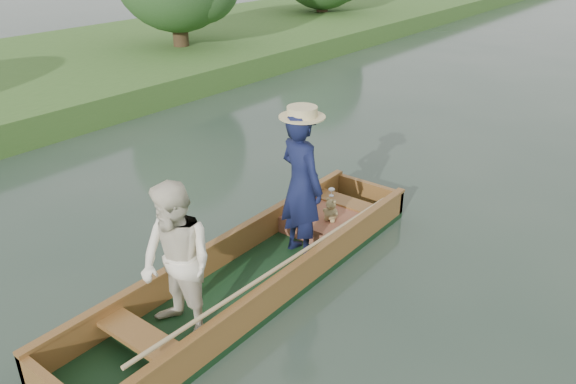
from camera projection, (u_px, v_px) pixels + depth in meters
The scene contains 2 objects.
ground at pixel (256, 284), 6.43m from camera, with size 120.00×120.00×0.00m, color #283D30.
punt at pixel (251, 242), 6.10m from camera, with size 1.12×5.00×1.92m.
Camera 1 is at (3.58, -3.99, 3.73)m, focal length 35.00 mm.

